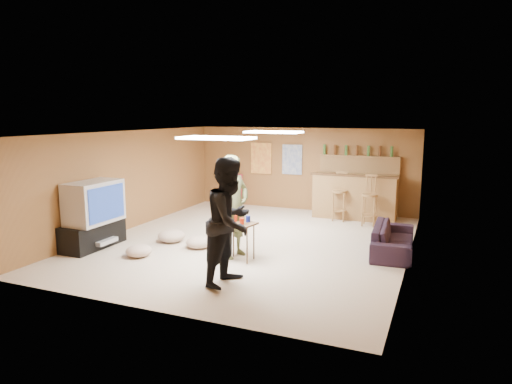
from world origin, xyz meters
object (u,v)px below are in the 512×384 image
at_px(bar_counter, 355,197).
at_px(person_black, 230,221).
at_px(sofa, 393,239).
at_px(tray_table, 240,242).
at_px(person_olive, 234,207).
at_px(tv_body, 94,202).

bearing_deg(bar_counter, person_black, -100.21).
height_order(person_black, sofa, person_black).
bearing_deg(person_black, tray_table, 23.11).
xyz_separation_m(person_olive, sofa, (2.64, 1.34, -0.66)).
distance_m(bar_counter, person_black, 5.24).
bearing_deg(bar_counter, tray_table, -107.01).
bearing_deg(sofa, tv_body, 106.23).
relative_size(tv_body, tray_table, 1.61).
xyz_separation_m(person_olive, tray_table, (0.19, -0.18, -0.58)).
relative_size(bar_counter, person_black, 1.03).
relative_size(bar_counter, person_olive, 1.08).
xyz_separation_m(bar_counter, person_olive, (-1.44, -3.91, 0.37)).
xyz_separation_m(bar_counter, sofa, (1.20, -2.57, -0.29)).
bearing_deg(person_olive, tray_table, -118.85).
height_order(person_olive, person_black, person_black).
height_order(bar_counter, tray_table, bar_counter).
bearing_deg(bar_counter, sofa, -64.99).
bearing_deg(person_olive, person_black, -143.28).
xyz_separation_m(bar_counter, tray_table, (-1.25, -4.08, -0.21)).
relative_size(tv_body, sofa, 0.61).
distance_m(person_black, sofa, 3.41).
relative_size(person_olive, sofa, 1.03).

